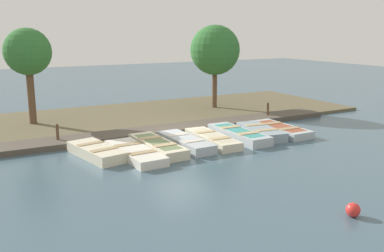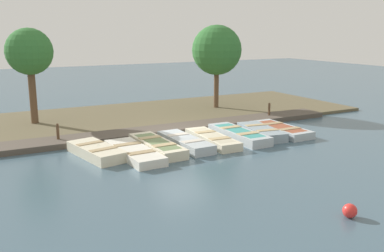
{
  "view_description": "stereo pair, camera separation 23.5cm",
  "coord_description": "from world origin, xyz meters",
  "px_view_note": "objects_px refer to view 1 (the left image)",
  "views": [
    {
      "loc": [
        15.93,
        -8.25,
        4.57
      ],
      "look_at": [
        0.64,
        0.14,
        0.65
      ],
      "focal_mm": 40.0,
      "sensor_mm": 36.0,
      "label": 1
    },
    {
      "loc": [
        16.04,
        -8.04,
        4.57
      ],
      "look_at": [
        0.64,
        0.14,
        0.65
      ],
      "focal_mm": 40.0,
      "sensor_mm": 36.0,
      "label": 2
    }
  ],
  "objects_px": {
    "rowboat_2": "(157,146)",
    "park_tree_far_left": "(28,53)",
    "rowboat_6": "(261,131)",
    "buoy": "(353,210)",
    "rowboat_3": "(186,142)",
    "rowboat_5": "(239,134)",
    "rowboat_4": "(212,139)",
    "rowboat_0": "(97,151)",
    "park_tree_left": "(215,50)",
    "rowboat_7": "(280,129)",
    "mooring_post_far": "(268,111)",
    "rowboat_1": "(135,152)",
    "mooring_post_near": "(58,134)"
  },
  "relations": [
    {
      "from": "rowboat_4",
      "to": "buoy",
      "type": "relative_size",
      "value": 9.12
    },
    {
      "from": "rowboat_1",
      "to": "rowboat_5",
      "type": "relative_size",
      "value": 1.01
    },
    {
      "from": "rowboat_6",
      "to": "mooring_post_far",
      "type": "distance_m",
      "value": 3.71
    },
    {
      "from": "rowboat_5",
      "to": "rowboat_1",
      "type": "bearing_deg",
      "value": -85.66
    },
    {
      "from": "rowboat_1",
      "to": "rowboat_7",
      "type": "bearing_deg",
      "value": 90.26
    },
    {
      "from": "rowboat_0",
      "to": "rowboat_3",
      "type": "height_order",
      "value": "rowboat_0"
    },
    {
      "from": "rowboat_4",
      "to": "park_tree_left",
      "type": "height_order",
      "value": "park_tree_left"
    },
    {
      "from": "rowboat_5",
      "to": "rowboat_6",
      "type": "height_order",
      "value": "same"
    },
    {
      "from": "rowboat_3",
      "to": "rowboat_5",
      "type": "xyz_separation_m",
      "value": [
        -0.02,
        2.59,
        0.01
      ]
    },
    {
      "from": "rowboat_2",
      "to": "rowboat_7",
      "type": "xyz_separation_m",
      "value": [
        0.01,
        6.09,
        -0.02
      ]
    },
    {
      "from": "rowboat_1",
      "to": "rowboat_3",
      "type": "relative_size",
      "value": 1.08
    },
    {
      "from": "rowboat_7",
      "to": "buoy",
      "type": "height_order",
      "value": "buoy"
    },
    {
      "from": "rowboat_4",
      "to": "park_tree_far_left",
      "type": "xyz_separation_m",
      "value": [
        -6.84,
        -5.99,
        3.35
      ]
    },
    {
      "from": "rowboat_2",
      "to": "park_tree_left",
      "type": "distance_m",
      "value": 9.69
    },
    {
      "from": "rowboat_0",
      "to": "rowboat_5",
      "type": "xyz_separation_m",
      "value": [
        0.3,
        6.11,
        -0.0
      ]
    },
    {
      "from": "rowboat_2",
      "to": "rowboat_5",
      "type": "height_order",
      "value": "rowboat_5"
    },
    {
      "from": "rowboat_0",
      "to": "mooring_post_far",
      "type": "relative_size",
      "value": 3.34
    },
    {
      "from": "rowboat_5",
      "to": "mooring_post_far",
      "type": "bearing_deg",
      "value": 125.69
    },
    {
      "from": "rowboat_2",
      "to": "buoy",
      "type": "height_order",
      "value": "rowboat_2"
    },
    {
      "from": "buoy",
      "to": "park_tree_left",
      "type": "relative_size",
      "value": 0.07
    },
    {
      "from": "rowboat_7",
      "to": "rowboat_5",
      "type": "bearing_deg",
      "value": -90.91
    },
    {
      "from": "rowboat_2",
      "to": "park_tree_far_left",
      "type": "xyz_separation_m",
      "value": [
        -6.81,
        -3.51,
        3.33
      ]
    },
    {
      "from": "rowboat_4",
      "to": "rowboat_6",
      "type": "bearing_deg",
      "value": 92.24
    },
    {
      "from": "rowboat_3",
      "to": "rowboat_5",
      "type": "distance_m",
      "value": 2.59
    },
    {
      "from": "rowboat_4",
      "to": "mooring_post_far",
      "type": "distance_m",
      "value": 5.73
    },
    {
      "from": "rowboat_1",
      "to": "rowboat_3",
      "type": "xyz_separation_m",
      "value": [
        -0.35,
        2.3,
        0.02
      ]
    },
    {
      "from": "rowboat_0",
      "to": "rowboat_6",
      "type": "distance_m",
      "value": 7.28
    },
    {
      "from": "rowboat_0",
      "to": "rowboat_5",
      "type": "distance_m",
      "value": 6.12
    },
    {
      "from": "rowboat_4",
      "to": "mooring_post_near",
      "type": "bearing_deg",
      "value": -113.35
    },
    {
      "from": "buoy",
      "to": "rowboat_6",
      "type": "bearing_deg",
      "value": 157.97
    },
    {
      "from": "rowboat_0",
      "to": "rowboat_1",
      "type": "height_order",
      "value": "rowboat_0"
    },
    {
      "from": "rowboat_0",
      "to": "rowboat_7",
      "type": "height_order",
      "value": "rowboat_0"
    },
    {
      "from": "rowboat_3",
      "to": "park_tree_far_left",
      "type": "relative_size",
      "value": 0.69
    },
    {
      "from": "rowboat_6",
      "to": "buoy",
      "type": "relative_size",
      "value": 8.09
    },
    {
      "from": "rowboat_6",
      "to": "buoy",
      "type": "bearing_deg",
      "value": -13.44
    },
    {
      "from": "rowboat_0",
      "to": "mooring_post_near",
      "type": "distance_m",
      "value": 2.54
    },
    {
      "from": "rowboat_0",
      "to": "park_tree_far_left",
      "type": "xyz_separation_m",
      "value": [
        -6.49,
        -1.23,
        3.32
      ]
    },
    {
      "from": "rowboat_0",
      "to": "rowboat_6",
      "type": "relative_size",
      "value": 1.02
    },
    {
      "from": "rowboat_2",
      "to": "rowboat_5",
      "type": "bearing_deg",
      "value": 88.52
    },
    {
      "from": "rowboat_7",
      "to": "mooring_post_near",
      "type": "xyz_separation_m",
      "value": [
        -2.68,
        -9.29,
        0.28
      ]
    },
    {
      "from": "rowboat_2",
      "to": "park_tree_far_left",
      "type": "distance_m",
      "value": 8.35
    },
    {
      "from": "rowboat_3",
      "to": "buoy",
      "type": "bearing_deg",
      "value": 2.4
    },
    {
      "from": "rowboat_1",
      "to": "mooring_post_near",
      "type": "height_order",
      "value": "mooring_post_near"
    },
    {
      "from": "mooring_post_far",
      "to": "rowboat_3",
      "type": "bearing_deg",
      "value": -66.89
    },
    {
      "from": "mooring_post_near",
      "to": "rowboat_2",
      "type": "bearing_deg",
      "value": 50.17
    },
    {
      "from": "rowboat_5",
      "to": "mooring_post_near",
      "type": "bearing_deg",
      "value": -110.76
    },
    {
      "from": "rowboat_2",
      "to": "rowboat_0",
      "type": "bearing_deg",
      "value": -99.7
    },
    {
      "from": "mooring_post_near",
      "to": "buoy",
      "type": "xyz_separation_m",
      "value": [
        10.53,
        5.03,
        -0.27
      ]
    },
    {
      "from": "rowboat_0",
      "to": "rowboat_3",
      "type": "bearing_deg",
      "value": 73.45
    },
    {
      "from": "rowboat_1",
      "to": "park_tree_far_left",
      "type": "distance_m",
      "value": 8.29
    }
  ]
}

